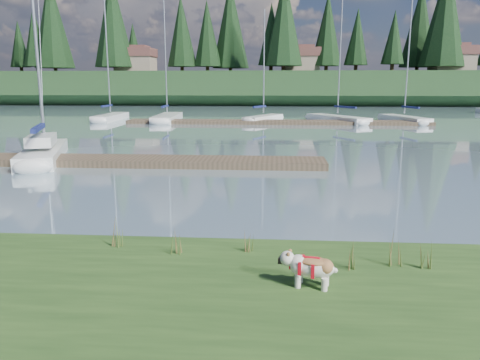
{
  "coord_description": "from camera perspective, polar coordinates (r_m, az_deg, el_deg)",
  "views": [
    {
      "loc": [
        1.83,
        -10.61,
        3.48
      ],
      "look_at": [
        1.08,
        -0.5,
        1.37
      ],
      "focal_mm": 35.0,
      "sensor_mm": 36.0,
      "label": 1
    }
  ],
  "objects": [
    {
      "name": "weed_5",
      "position": [
        8.74,
        21.6,
        -8.48
      ],
      "size": [
        0.17,
        0.14,
        0.55
      ],
      "color": "#475B23",
      "rests_on": "bank"
    },
    {
      "name": "house_2",
      "position": [
        84.53,
        24.44,
        13.35
      ],
      "size": [
        6.3,
        5.3,
        4.65
      ],
      "color": "gray",
      "rests_on": "ridge"
    },
    {
      "name": "ridge",
      "position": [
        83.64,
        3.08,
        11.08
      ],
      "size": [
        200.0,
        20.0,
        5.0
      ],
      "primitive_type": "cube",
      "color": "#1B3519",
      "rests_on": "ground"
    },
    {
      "name": "conifer_4",
      "position": [
        77.22,
        5.4,
        18.87
      ],
      "size": [
        6.16,
        6.16,
        15.1
      ],
      "color": "#382619",
      "rests_on": "ridge"
    },
    {
      "name": "conifer_3",
      "position": [
        83.86,
        -4.04,
        17.39
      ],
      "size": [
        4.84,
        4.84,
        12.25
      ],
      "color": "#382619",
      "rests_on": "ridge"
    },
    {
      "name": "conifer_1",
      "position": [
        92.04,
        -23.71,
        15.68
      ],
      "size": [
        4.4,
        4.4,
        11.3
      ],
      "color": "#382619",
      "rests_on": "ridge"
    },
    {
      "name": "sailboat_bg_1",
      "position": [
        45.28,
        -8.69,
        7.64
      ],
      "size": [
        2.43,
        9.26,
        13.52
      ],
      "rotation": [
        0.0,
        0.0,
        1.64
      ],
      "color": "silver",
      "rests_on": "ground"
    },
    {
      "name": "dock_near",
      "position": [
        20.73,
        -12.13,
        2.26
      ],
      "size": [
        16.0,
        2.0,
        0.3
      ],
      "primitive_type": "cube",
      "color": "#4C3D2C",
      "rests_on": "ground"
    },
    {
      "name": "conifer_5",
      "position": [
        82.01,
        14.1,
        16.57
      ],
      "size": [
        3.96,
        3.96,
        10.35
      ],
      "color": "#382619",
      "rests_on": "ridge"
    },
    {
      "name": "house_0",
      "position": [
        84.15,
        -12.56,
        14.11
      ],
      "size": [
        6.3,
        5.3,
        4.65
      ],
      "color": "gray",
      "rests_on": "ridge"
    },
    {
      "name": "conifer_6",
      "position": [
        83.52,
        23.73,
        18.06
      ],
      "size": [
        7.04,
        7.04,
        17.0
      ],
      "color": "#382619",
      "rests_on": "ridge"
    },
    {
      "name": "weed_4",
      "position": [
        8.32,
        13.79,
        -9.15
      ],
      "size": [
        0.17,
        0.14,
        0.5
      ],
      "color": "#475B23",
      "rests_on": "bank"
    },
    {
      "name": "sailboat_bg_0",
      "position": [
        46.93,
        -15.23,
        7.5
      ],
      "size": [
        1.73,
        7.82,
        11.31
      ],
      "rotation": [
        0.0,
        0.0,
        1.6
      ],
      "color": "silver",
      "rests_on": "ground"
    },
    {
      "name": "ground",
      "position": [
        40.8,
        1.7,
        6.87
      ],
      "size": [
        200.0,
        200.0,
        0.0
      ],
      "primitive_type": "plane",
      "color": "#839DAC",
      "rests_on": "ground"
    },
    {
      "name": "bulldog",
      "position": [
        7.48,
        8.61,
        -10.32
      ],
      "size": [
        0.91,
        0.48,
        0.54
      ],
      "rotation": [
        0.0,
        0.0,
        2.92
      ],
      "color": "silver",
      "rests_on": "bank"
    },
    {
      "name": "conifer_2",
      "position": [
        83.67,
        -15.25,
        18.28
      ],
      "size": [
        6.6,
        6.6,
        16.05
      ],
      "color": "#382619",
      "rests_on": "ridge"
    },
    {
      "name": "weed_3",
      "position": [
        9.42,
        -14.75,
        -6.44
      ],
      "size": [
        0.17,
        0.14,
        0.6
      ],
      "color": "#475B23",
      "rests_on": "bank"
    },
    {
      "name": "sailboat_bg_3",
      "position": [
        43.99,
        11.2,
        7.43
      ],
      "size": [
        5.66,
        8.18,
        12.4
      ],
      "rotation": [
        0.0,
        0.0,
        2.09
      ],
      "color": "silver",
      "rests_on": "ground"
    },
    {
      "name": "sailboat_main",
      "position": [
        23.96,
        -22.67,
        3.53
      ],
      "size": [
        4.01,
        7.78,
        11.22
      ],
      "rotation": [
        0.0,
        0.0,
        1.91
      ],
      "color": "silver",
      "rests_on": "ground"
    },
    {
      "name": "sailboat_bg_2",
      "position": [
        43.35,
        3.21,
        7.59
      ],
      "size": [
        3.94,
        6.38,
        9.88
      ],
      "rotation": [
        0.0,
        0.0,
        1.12
      ],
      "color": "silver",
      "rests_on": "ground"
    },
    {
      "name": "weed_0",
      "position": [
        8.89,
        -7.83,
        -7.45
      ],
      "size": [
        0.17,
        0.14,
        0.53
      ],
      "color": "#475B23",
      "rests_on": "bank"
    },
    {
      "name": "sailboat_bg_4",
      "position": [
        45.16,
        18.93,
        7.14
      ],
      "size": [
        3.51,
        7.71,
        11.23
      ],
      "rotation": [
        0.0,
        0.0,
        1.85
      ],
      "color": "silver",
      "rests_on": "ground"
    },
    {
      "name": "weed_2",
      "position": [
        8.64,
        18.3,
        -8.16
      ],
      "size": [
        0.17,
        0.14,
        0.65
      ],
      "color": "#475B23",
      "rests_on": "bank"
    },
    {
      "name": "mud_lip",
      "position": [
        9.81,
        -6.84,
        -8.68
      ],
      "size": [
        60.0,
        0.5,
        0.14
      ],
      "primitive_type": "cube",
      "color": "#33281C",
      "rests_on": "ground"
    },
    {
      "name": "house_1",
      "position": [
        81.81,
        7.43,
        14.36
      ],
      "size": [
        6.3,
        5.3,
        4.65
      ],
      "color": "gray",
      "rests_on": "ridge"
    },
    {
      "name": "weed_1",
      "position": [
        8.93,
        0.93,
        -7.52
      ],
      "size": [
        0.17,
        0.14,
        0.44
      ],
      "color": "#475B23",
      "rests_on": "bank"
    },
    {
      "name": "dock_far",
      "position": [
        40.75,
        4.53,
        7.04
      ],
      "size": [
        26.0,
        2.2,
        0.3
      ],
      "primitive_type": "cube",
      "color": "#4C3D2C",
      "rests_on": "ground"
    }
  ]
}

